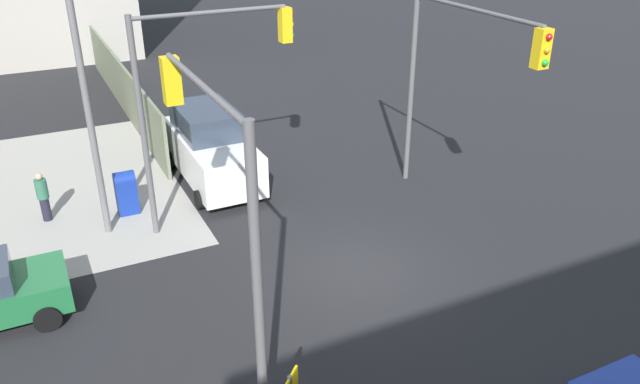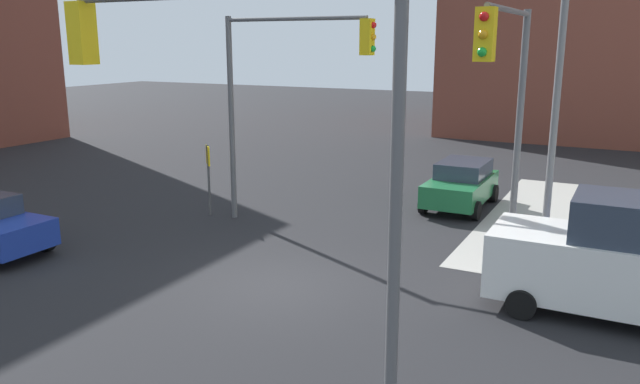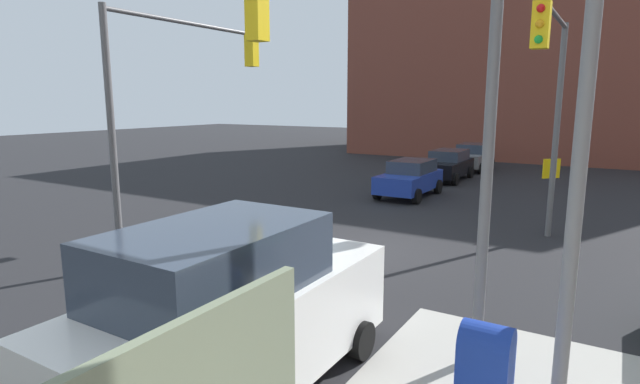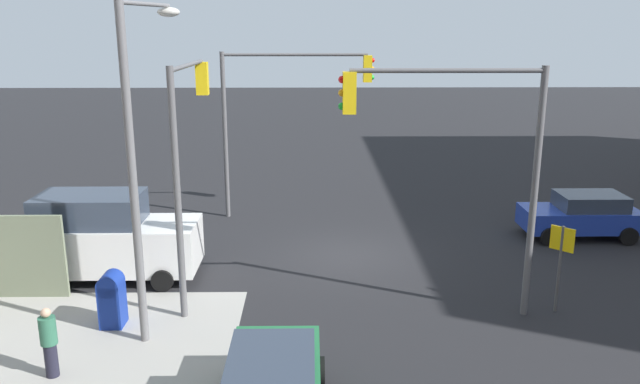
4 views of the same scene
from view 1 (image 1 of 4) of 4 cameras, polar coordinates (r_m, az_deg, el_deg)
name	(u,v)px [view 1 (image 1 of 4)]	position (r m, az deg, el deg)	size (l,w,h in m)	color
ground_plane	(358,270)	(17.32, 3.46, -7.09)	(120.00, 120.00, 0.00)	black
construction_fence	(121,85)	(30.63, -17.71, 9.27)	(17.39, 0.12, 2.40)	slate
traffic_signal_nw_corner	(217,187)	(11.41, -9.40, 0.47)	(5.07, 0.36, 6.50)	#59595B
traffic_signal_se_corner	(456,65)	(19.50, 12.35, 11.24)	(5.88, 0.36, 6.50)	#59595B
traffic_signal_ne_corner	(201,78)	(18.29, -10.81, 10.19)	(0.36, 4.78, 6.50)	#59595B
street_lamp_corner	(97,81)	(18.36, -19.70, 9.56)	(0.91, 2.62, 8.00)	slate
mailbox_blue	(126,191)	(20.77, -17.32, 0.08)	(0.56, 0.64, 1.43)	navy
van_white_delivery	(211,147)	(22.21, -9.96, 4.09)	(5.40, 2.32, 2.62)	white
pedestrian_crossing	(43,196)	(21.16, -23.99, -0.36)	(0.36, 0.36, 1.61)	#2D664C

